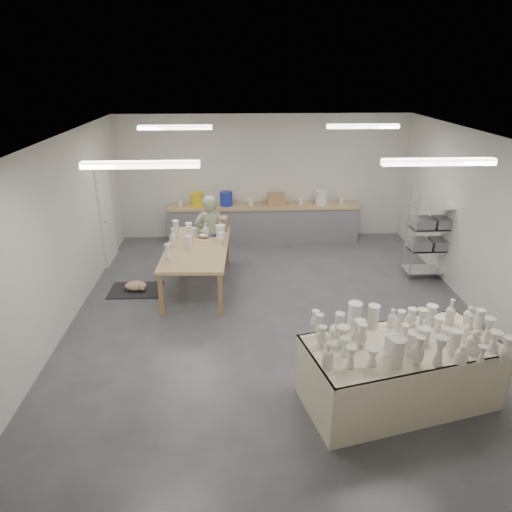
{
  "coord_description": "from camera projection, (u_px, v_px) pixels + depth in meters",
  "views": [
    {
      "loc": [
        -0.69,
        -6.96,
        4.03
      ],
      "look_at": [
        -0.35,
        0.14,
        1.05
      ],
      "focal_mm": 32.0,
      "sensor_mm": 36.0,
      "label": 1
    }
  ],
  "objects": [
    {
      "name": "room",
      "position": [
        272.0,
        199.0,
        7.27
      ],
      "size": [
        8.0,
        8.02,
        3.0
      ],
      "color": "#424449",
      "rests_on": "ground"
    },
    {
      "name": "back_counter",
      "position": [
        263.0,
        221.0,
        11.2
      ],
      "size": [
        4.6,
        0.6,
        1.24
      ],
      "color": "tan",
      "rests_on": "ground"
    },
    {
      "name": "wire_shelf",
      "position": [
        431.0,
        234.0,
        9.07
      ],
      "size": [
        0.88,
        0.48,
        1.8
      ],
      "color": "silver",
      "rests_on": "ground"
    },
    {
      "name": "drying_table",
      "position": [
        400.0,
        369.0,
        5.78
      ],
      "size": [
        2.6,
        1.69,
        1.22
      ],
      "rotation": [
        0.0,
        0.0,
        0.24
      ],
      "color": "olive",
      "rests_on": "ground"
    },
    {
      "name": "work_table",
      "position": [
        199.0,
        244.0,
        8.74
      ],
      "size": [
        1.24,
        2.35,
        1.24
      ],
      "rotation": [
        0.0,
        0.0,
        -0.04
      ],
      "color": "tan",
      "rests_on": "ground"
    },
    {
      "name": "rug",
      "position": [
        136.0,
        290.0,
        8.82
      ],
      "size": [
        1.0,
        0.7,
        0.02
      ],
      "primitive_type": "cube",
      "color": "black",
      "rests_on": "ground"
    },
    {
      "name": "cat",
      "position": [
        136.0,
        286.0,
        8.77
      ],
      "size": [
        0.49,
        0.42,
        0.18
      ],
      "rotation": [
        0.0,
        0.0,
        0.41
      ],
      "color": "white",
      "rests_on": "rug"
    },
    {
      "name": "potter",
      "position": [
        210.0,
        236.0,
        9.24
      ],
      "size": [
        0.68,
        0.52,
        1.68
      ],
      "primitive_type": "imported",
      "rotation": [
        0.0,
        0.0,
        3.34
      ],
      "color": "#91A47F",
      "rests_on": "ground"
    },
    {
      "name": "red_stool",
      "position": [
        211.0,
        254.0,
        9.69
      ],
      "size": [
        0.43,
        0.43,
        0.36
      ],
      "rotation": [
        0.0,
        0.0,
        0.14
      ],
      "color": "red",
      "rests_on": "ground"
    }
  ]
}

